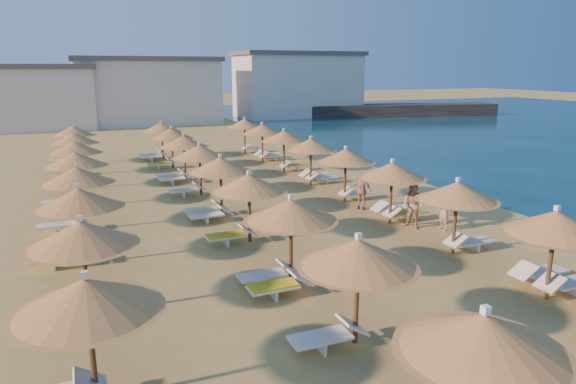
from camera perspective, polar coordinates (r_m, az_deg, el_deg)
name	(u,v)px	position (r m, az deg, el deg)	size (l,w,h in m)	color
ground	(327,256)	(17.40, 4.35, -7.13)	(220.00, 220.00, 0.00)	tan
jetty	(383,110)	(68.40, 10.55, 8.91)	(30.00, 4.00, 1.50)	black
hotel_blocks	(175,90)	(61.02, -12.47, 11.05)	(47.81, 11.07, 8.10)	beige
parasol_row_east	(367,164)	(22.41, 8.78, 3.14)	(2.77, 37.07, 2.65)	brown
parasol_row_west	(233,174)	(19.99, -6.09, 1.96)	(2.77, 37.07, 2.65)	brown
parasol_row_inland	(76,168)	(22.95, -22.46, 2.51)	(2.77, 29.45, 2.65)	brown
loungers	(253,212)	(21.28, -3.89, -2.25)	(14.80, 34.94, 0.66)	white
beachgoer_b	(413,205)	(20.63, 13.73, -1.45)	(0.90, 0.70, 1.85)	tan
beachgoer_a	(444,210)	(20.73, 16.95, -1.97)	(0.58, 0.38, 1.58)	tan
beachgoer_c	(361,190)	(23.05, 8.13, 0.17)	(0.98, 0.41, 1.68)	tan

